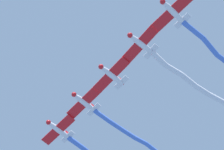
{
  "coord_description": "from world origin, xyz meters",
  "views": [
    {
      "loc": [
        16.32,
        25.24,
        2.73
      ],
      "look_at": [
        4.55,
        0.55,
        57.35
      ],
      "focal_mm": 66.26,
      "sensor_mm": 36.0,
      "label": 1
    }
  ],
  "objects_px": {
    "airplane_slot": "(141,44)",
    "airplane_trail": "(173,12)",
    "airplane_lead": "(58,130)",
    "airplane_right_wing": "(111,75)",
    "airplane_left_wing": "(84,102)"
  },
  "relations": [
    {
      "from": "airplane_right_wing",
      "to": "airplane_left_wing",
      "type": "bearing_deg",
      "value": -90.41
    },
    {
      "from": "airplane_lead",
      "to": "airplane_right_wing",
      "type": "distance_m",
      "value": 12.85
    },
    {
      "from": "airplane_right_wing",
      "to": "airplane_slot",
      "type": "xyz_separation_m",
      "value": [
        -1.71,
        6.19,
        0.3
      ]
    },
    {
      "from": "airplane_left_wing",
      "to": "airplane_right_wing",
      "type": "distance_m",
      "value": 6.43
    },
    {
      "from": "airplane_lead",
      "to": "airplane_slot",
      "type": "bearing_deg",
      "value": 87.32
    },
    {
      "from": "airplane_lead",
      "to": "airplane_slot",
      "type": "relative_size",
      "value": 1.0
    },
    {
      "from": "airplane_left_wing",
      "to": "airplane_slot",
      "type": "distance_m",
      "value": 12.85
    },
    {
      "from": "airplane_left_wing",
      "to": "airplane_slot",
      "type": "relative_size",
      "value": 1.0
    },
    {
      "from": "airplane_lead",
      "to": "airplane_trail",
      "type": "distance_m",
      "value": 25.71
    },
    {
      "from": "airplane_lead",
      "to": "airplane_left_wing",
      "type": "height_order",
      "value": "airplane_left_wing"
    },
    {
      "from": "airplane_lead",
      "to": "airplane_trail",
      "type": "xyz_separation_m",
      "value": [
        -6.84,
        24.78,
        0.0
      ]
    },
    {
      "from": "airplane_left_wing",
      "to": "airplane_right_wing",
      "type": "bearing_deg",
      "value": 88.22
    },
    {
      "from": "airplane_slot",
      "to": "airplane_trail",
      "type": "height_order",
      "value": "airplane_slot"
    },
    {
      "from": "airplane_trail",
      "to": "airplane_right_wing",
      "type": "bearing_deg",
      "value": -92.91
    },
    {
      "from": "airplane_lead",
      "to": "airplane_left_wing",
      "type": "distance_m",
      "value": 6.43
    }
  ]
}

